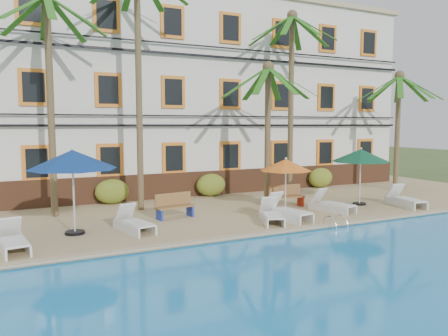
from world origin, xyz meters
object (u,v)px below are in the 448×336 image
umbrella_red (286,165)px  lounger_f (405,199)px  palm_e (398,112)px  lounger_d (285,211)px  palm_b (138,55)px  lounger_a (13,241)px  umbrella_green (361,156)px  pool_ladder (335,225)px  palm_d (291,79)px  lounger_c (271,215)px  palm_a (49,73)px  bench_left (174,205)px  umbrella_blue (73,160)px  lounger_b (134,223)px  bench_right (286,196)px  lounger_e (331,204)px  palm_c (268,111)px

umbrella_red → lounger_f: bearing=-16.9°
palm_e → lounger_d: 10.81m
palm_b → lounger_a: 8.72m
lounger_a → umbrella_green: bearing=4.7°
umbrella_green → pool_ladder: 4.97m
palm_d → lounger_c: (-4.07, -4.78, -5.39)m
lounger_d → umbrella_red: bearing=56.1°
palm_a → umbrella_red: palm_a is taller
palm_d → lounger_c: 8.27m
bench_left → palm_a: bearing=150.2°
palm_b → umbrella_blue: (-2.98, -3.02, -3.87)m
palm_b → lounger_b: bearing=-108.9°
palm_a → lounger_f: (13.66, -4.42, -5.08)m
umbrella_blue → bench_right: bearing=6.3°
palm_e → lounger_f: size_ratio=3.11×
umbrella_red → lounger_c: 2.85m
bench_left → lounger_e: bearing=-14.7°
palm_a → palm_b: (3.31, -0.18, 0.87)m
palm_a → lounger_e: size_ratio=4.23×
palm_c → lounger_b: 8.01m
palm_b → pool_ladder: size_ratio=13.41×
palm_c → pool_ladder: bearing=-91.5°
lounger_b → palm_b: bearing=71.1°
umbrella_red → bench_left: bearing=172.6°
palm_a → pool_ladder: palm_a is taller
lounger_b → bench_left: 2.36m
lounger_a → bench_left: size_ratio=1.22×
palm_c → lounger_f: 6.99m
palm_a → palm_e: bearing=-2.6°
palm_d → lounger_b: size_ratio=4.61×
lounger_f → bench_right: size_ratio=1.32×
lounger_f → bench_right: (-4.58, 2.19, 0.17)m
umbrella_green → pool_ladder: (-3.61, -2.67, -2.14)m
lounger_f → bench_right: bearing=154.5°
lounger_b → pool_ladder: size_ratio=2.60×
umbrella_red → umbrella_green: (3.62, -0.38, 0.29)m
lounger_e → lounger_f: size_ratio=0.98×
palm_a → pool_ladder: (8.60, -5.94, -5.38)m
lounger_f → pool_ladder: 5.30m
palm_a → lounger_f: 15.23m
lounger_c → bench_right: 3.19m
lounger_a → lounger_b: 3.64m
palm_a → umbrella_blue: (0.33, -3.20, -3.01)m
palm_b → lounger_b: 7.02m
palm_c → bench_right: palm_c is taller
palm_a → lounger_a: size_ratio=4.44×
palm_d → lounger_f: size_ratio=4.41×
umbrella_green → lounger_a: bearing=-175.3°
umbrella_green → lounger_a: umbrella_green is taller
palm_d → lounger_b: (-8.84, -3.93, -5.38)m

